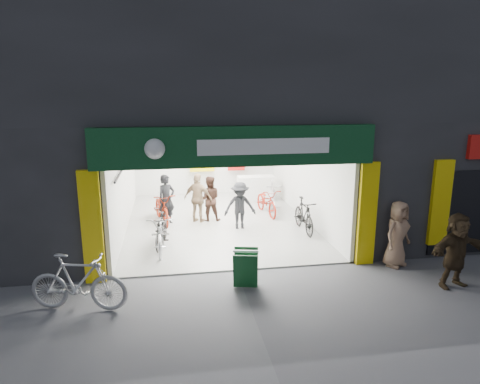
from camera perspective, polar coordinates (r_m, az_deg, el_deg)
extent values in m
plane|color=#56565B|center=(10.52, -0.48, -10.51)|extent=(60.00, 60.00, 0.00)
cube|color=#232326|center=(14.78, 0.32, 19.19)|extent=(16.00, 10.00, 4.50)
cube|color=#232326|center=(15.25, -24.58, 2.71)|extent=(5.00, 10.00, 3.50)
cube|color=#232326|center=(16.51, 17.70, 4.03)|extent=(6.00, 10.00, 3.50)
cube|color=#9E9E99|center=(14.23, -3.01, -3.96)|extent=(6.00, 8.00, 0.04)
cube|color=silver|center=(17.86, -4.58, 4.80)|extent=(6.00, 0.20, 3.20)
cube|color=silver|center=(13.83, -15.33, 1.83)|extent=(0.10, 8.00, 3.20)
cube|color=silver|center=(14.46, 8.62, 2.65)|extent=(0.10, 8.00, 3.20)
cube|color=white|center=(13.62, -3.18, 9.13)|extent=(6.00, 8.00, 0.10)
cube|color=black|center=(9.75, -0.61, 8.03)|extent=(6.00, 0.30, 0.30)
cube|color=#0C3514|center=(9.57, -0.40, 6.12)|extent=(6.40, 0.25, 0.90)
cube|color=white|center=(9.55, 3.31, 6.08)|extent=(3.00, 0.02, 0.35)
cube|color=yellow|center=(10.04, -19.13, -4.53)|extent=(0.45, 0.12, 2.60)
cube|color=yellow|center=(10.97, 16.59, -2.84)|extent=(0.45, 0.12, 2.60)
cube|color=yellow|center=(11.90, 25.14, -1.32)|extent=(0.50, 0.12, 2.20)
cylinder|color=black|center=(13.14, -15.15, 3.47)|extent=(0.06, 5.00, 0.06)
cube|color=silver|center=(16.76, 2.12, 0.44)|extent=(1.40, 0.60, 1.00)
cube|color=white|center=(10.85, -1.51, 7.67)|extent=(1.30, 0.35, 0.04)
cube|color=white|center=(12.63, -2.66, 8.48)|extent=(1.30, 0.35, 0.04)
cube|color=white|center=(14.41, -3.53, 9.08)|extent=(1.30, 0.35, 0.04)
cube|color=white|center=(16.20, -4.21, 9.55)|extent=(1.30, 0.35, 0.04)
imported|color=#B1B0B5|center=(11.83, -10.49, -5.25)|extent=(0.71, 1.99, 1.05)
imported|color=black|center=(12.11, -10.46, -5.10)|extent=(0.70, 1.61, 0.93)
imported|color=maroon|center=(14.27, -10.36, -2.04)|extent=(1.06, 2.05, 1.03)
imported|color=#B6B6BB|center=(14.45, -10.35, -2.01)|extent=(0.74, 1.63, 0.95)
imported|color=black|center=(13.25, 8.50, -3.12)|extent=(0.50, 1.75, 1.05)
imported|color=maroon|center=(14.95, 3.58, -1.28)|extent=(0.86, 1.88, 0.96)
imported|color=#ADACB1|center=(15.08, 4.35, -0.76)|extent=(0.85, 1.99, 1.16)
imported|color=#ACADB1|center=(9.16, -20.76, -11.18)|extent=(2.04, 1.00, 1.18)
imported|color=black|center=(13.93, -9.77, -1.07)|extent=(0.72, 0.66, 1.66)
imported|color=#382219|center=(14.15, -4.12, -0.94)|extent=(0.78, 0.63, 1.53)
imported|color=black|center=(13.25, -0.01, -1.91)|extent=(0.99, 0.57, 1.52)
imported|color=#917454|center=(13.99, -5.60, -0.88)|extent=(1.04, 0.80, 1.65)
imported|color=#957056|center=(11.23, 20.23, -5.26)|extent=(0.96, 0.84, 1.66)
imported|color=#312516|center=(10.58, 26.87, -6.96)|extent=(1.63, 0.77, 1.69)
cube|color=#10411C|center=(9.42, 0.71, -10.56)|extent=(0.57, 0.31, 0.81)
cube|color=#10411C|center=(9.74, 0.81, -9.72)|extent=(0.57, 0.31, 0.81)
cube|color=white|center=(9.43, 0.77, -7.91)|extent=(0.56, 0.17, 0.05)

